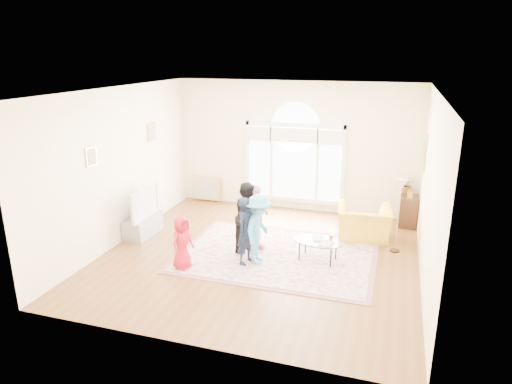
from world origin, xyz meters
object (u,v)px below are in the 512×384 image
(armchair, at_px, (364,223))
(television, at_px, (142,202))
(coffee_table, at_px, (318,242))
(tv_console, at_px, (143,226))
(area_rug, at_px, (277,255))

(armchair, bearing_deg, television, 8.41)
(coffee_table, relative_size, armchair, 0.96)
(coffee_table, distance_m, armchair, 1.57)
(tv_console, distance_m, coffee_table, 3.89)
(area_rug, distance_m, tv_console, 3.09)
(television, xyz_separation_m, coffee_table, (3.87, -0.16, -0.35))
(area_rug, distance_m, television, 3.17)
(television, bearing_deg, coffee_table, -2.37)
(area_rug, height_order, armchair, armchair)
(area_rug, relative_size, coffee_table, 3.43)
(tv_console, bearing_deg, area_rug, -2.98)
(tv_console, bearing_deg, coffee_table, -2.37)
(coffee_table, bearing_deg, tv_console, -174.19)
(coffee_table, bearing_deg, armchair, 70.12)
(coffee_table, bearing_deg, television, -174.20)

